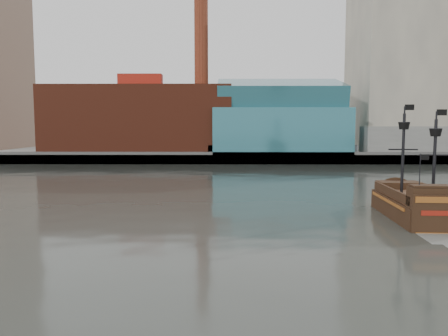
{
  "coord_description": "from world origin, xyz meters",
  "views": [
    {
      "loc": [
        -1.81,
        -30.04,
        8.03
      ],
      "look_at": [
        -2.16,
        12.01,
        4.0
      ],
      "focal_mm": 35.0,
      "sensor_mm": 36.0,
      "label": 1
    }
  ],
  "objects": [
    {
      "name": "promenade_far",
      "position": [
        0.0,
        92.0,
        1.0
      ],
      "size": [
        220.0,
        60.0,
        2.0
      ],
      "primitive_type": "cube",
      "color": "slate",
      "rests_on": "ground"
    },
    {
      "name": "pirate_ship",
      "position": [
        14.63,
        7.63,
        0.97
      ],
      "size": [
        5.24,
        14.53,
        10.7
      ],
      "rotation": [
        0.0,
        0.0,
        -0.06
      ],
      "color": "black",
      "rests_on": "ground"
    },
    {
      "name": "seawall",
      "position": [
        0.0,
        62.5,
        1.3
      ],
      "size": [
        220.0,
        1.0,
        2.6
      ],
      "primitive_type": "cube",
      "color": "#4C4C49",
      "rests_on": "ground"
    },
    {
      "name": "skyline",
      "position": [
        5.21,
        84.56,
        24.55
      ],
      "size": [
        149.0,
        45.0,
        62.0
      ],
      "color": "brown",
      "rests_on": "promenade_far"
    },
    {
      "name": "ground",
      "position": [
        0.0,
        0.0,
        0.0
      ],
      "size": [
        400.0,
        400.0,
        0.0
      ],
      "primitive_type": "plane",
      "color": "#262824",
      "rests_on": "ground"
    }
  ]
}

